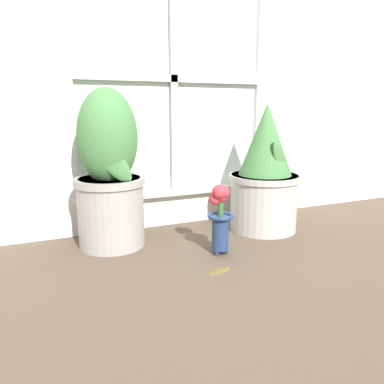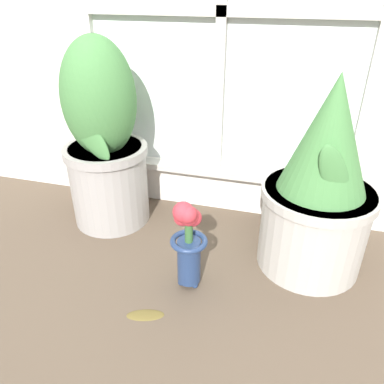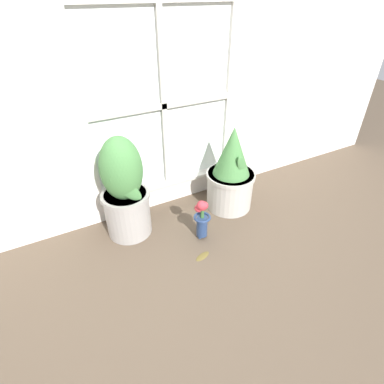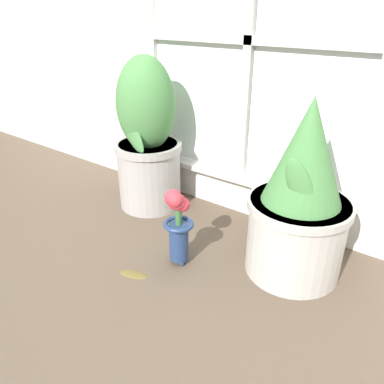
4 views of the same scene
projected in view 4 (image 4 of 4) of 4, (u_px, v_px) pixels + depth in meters
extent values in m
plane|color=brown|center=(153.00, 276.00, 1.36)|extent=(10.00, 10.00, 0.00)
cube|color=silver|center=(241.00, 191.00, 1.76)|extent=(0.98, 0.05, 0.19)
cube|color=white|center=(252.00, 39.00, 1.48)|extent=(0.98, 0.02, 1.14)
cube|color=#BCB7AD|center=(249.00, 40.00, 1.46)|extent=(0.04, 0.02, 1.14)
cube|color=#BCB7AD|center=(249.00, 40.00, 1.46)|extent=(0.98, 0.02, 0.04)
cube|color=#BCB7AD|center=(237.00, 178.00, 1.69)|extent=(1.04, 0.06, 0.02)
cylinder|color=#9E9993|center=(150.00, 174.00, 1.79)|extent=(0.29, 0.29, 0.31)
cylinder|color=#9E9993|center=(148.00, 147.00, 1.72)|extent=(0.31, 0.31, 0.03)
cylinder|color=#38281E|center=(148.00, 144.00, 1.72)|extent=(0.27, 0.27, 0.01)
ellipsoid|color=#477F42|center=(146.00, 105.00, 1.64)|extent=(0.26, 0.26, 0.42)
ellipsoid|color=#477F42|center=(130.00, 127.00, 1.61)|extent=(0.23, 0.06, 0.26)
cylinder|color=#B7B2A8|center=(295.00, 236.00, 1.33)|extent=(0.34, 0.34, 0.29)
cylinder|color=#B7B2A8|center=(300.00, 204.00, 1.27)|extent=(0.36, 0.36, 0.03)
cylinder|color=#38281E|center=(300.00, 202.00, 1.27)|extent=(0.31, 0.31, 0.01)
cone|color=#477F42|center=(307.00, 152.00, 1.19)|extent=(0.27, 0.27, 0.35)
ellipsoid|color=#477F42|center=(300.00, 188.00, 1.15)|extent=(0.15, 0.07, 0.22)
sphere|color=navy|center=(183.00, 256.00, 1.45)|extent=(0.02, 0.02, 0.02)
sphere|color=navy|center=(172.00, 259.00, 1.43)|extent=(0.02, 0.02, 0.02)
sphere|color=navy|center=(182.00, 263.00, 1.41)|extent=(0.02, 0.02, 0.02)
cylinder|color=navy|center=(179.00, 241.00, 1.39)|extent=(0.07, 0.07, 0.15)
torus|color=navy|center=(179.00, 224.00, 1.36)|extent=(0.11, 0.11, 0.02)
cylinder|color=#386633|center=(178.00, 214.00, 1.34)|extent=(0.02, 0.02, 0.08)
sphere|color=#C6333D|center=(178.00, 202.00, 1.32)|extent=(0.06, 0.06, 0.06)
sphere|color=#C6333D|center=(183.00, 205.00, 1.33)|extent=(0.05, 0.05, 0.05)
sphere|color=#C6333D|center=(175.00, 203.00, 1.35)|extent=(0.05, 0.05, 0.05)
sphere|color=#C6333D|center=(173.00, 198.00, 1.31)|extent=(0.06, 0.06, 0.06)
sphere|color=#C6333D|center=(176.00, 200.00, 1.30)|extent=(0.05, 0.05, 0.05)
ellipsoid|color=brown|center=(133.00, 274.00, 1.36)|extent=(0.12, 0.07, 0.01)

